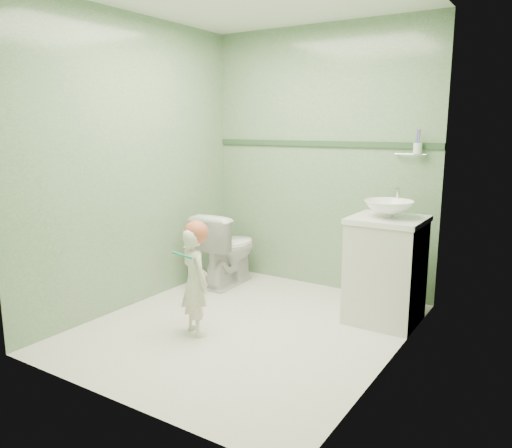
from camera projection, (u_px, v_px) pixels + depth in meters
The scene contains 12 objects.
ground at pixel (245, 327), 3.80m from camera, with size 2.50×2.50×0.00m, color white.
room_shell at pixel (245, 170), 3.57m from camera, with size 2.50×2.54×2.40m.
trim_stripe at pixel (320, 144), 4.56m from camera, with size 2.20×0.02×0.05m, color #315031.
vanity at pixel (385, 272), 3.86m from camera, with size 0.52×0.50×0.80m, color silver.
counter at pixel (388, 220), 3.78m from camera, with size 0.54×0.52×0.04m, color white.
basin at pixel (389, 209), 3.76m from camera, with size 0.37×0.37×0.13m, color white.
faucet at pixel (397, 196), 3.90m from camera, with size 0.03×0.13×0.18m.
cup_holder at pixel (417, 148), 4.05m from camera, with size 0.26×0.07×0.21m.
toilet at pixel (227, 248), 4.78m from camera, with size 0.40×0.70×0.71m, color white.
toddler at pixel (195, 282), 3.62m from camera, with size 0.29×0.19×0.79m, color beige.
hair_cap at pixel (196, 233), 3.57m from camera, with size 0.18×0.18×0.18m, color #C45D3F.
teal_toothbrush at pixel (183, 254), 3.45m from camera, with size 0.12×0.14×0.08m.
Camera 1 is at (1.99, -2.97, 1.51)m, focal length 34.99 mm.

